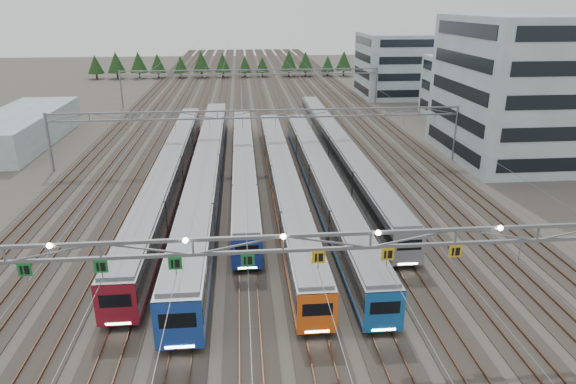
{
  "coord_description": "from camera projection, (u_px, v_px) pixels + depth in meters",
  "views": [
    {
      "loc": [
        -2.35,
        -28.96,
        21.5
      ],
      "look_at": [
        2.1,
        19.5,
        3.5
      ],
      "focal_mm": 32.0,
      "sensor_mm": 36.0,
      "label": 1
    }
  ],
  "objects": [
    {
      "name": "train_f",
      "position": [
        339.0,
        148.0,
        72.85
      ],
      "size": [
        2.86,
        64.41,
        3.73
      ],
      "color": "black",
      "rests_on": "ground"
    },
    {
      "name": "track_bed",
      "position": [
        250.0,
        88.0,
        127.59
      ],
      "size": [
        54.0,
        260.0,
        5.42
      ],
      "color": "#2D2823",
      "rests_on": "ground"
    },
    {
      "name": "ground",
      "position": [
        283.0,
        341.0,
        34.71
      ],
      "size": [
        400.0,
        400.0,
        0.0
      ],
      "primitive_type": "plane",
      "color": "#47423A",
      "rests_on": "ground"
    },
    {
      "name": "train_b",
      "position": [
        207.0,
        169.0,
        63.01
      ],
      "size": [
        3.18,
        66.03,
        4.15
      ],
      "color": "black",
      "rests_on": "ground"
    },
    {
      "name": "depot_bldg_north",
      "position": [
        407.0,
        65.0,
        123.69
      ],
      "size": [
        22.0,
        18.0,
        14.73
      ],
      "primitive_type": "cube",
      "color": "#8EA2AA",
      "rests_on": "ground"
    },
    {
      "name": "train_e",
      "position": [
        321.0,
        178.0,
        60.57
      ],
      "size": [
        2.79,
        56.69,
        3.63
      ],
      "color": "black",
      "rests_on": "ground"
    },
    {
      "name": "depot_bldg_mid",
      "position": [
        469.0,
        89.0,
        99.4
      ],
      "size": [
        14.0,
        16.0,
        11.67
      ],
      "primitive_type": "cube",
      "color": "#8EA2AA",
      "rests_on": "ground"
    },
    {
      "name": "west_shed",
      "position": [
        21.0,
        129.0,
        82.44
      ],
      "size": [
        10.0,
        30.0,
        4.97
      ],
      "primitive_type": "cube",
      "color": "#8EA2AA",
      "rests_on": "ground"
    },
    {
      "name": "train_a",
      "position": [
        171.0,
        170.0,
        62.96
      ],
      "size": [
        2.93,
        60.57,
        3.81
      ],
      "color": "black",
      "rests_on": "ground"
    },
    {
      "name": "train_c",
      "position": [
        244.0,
        163.0,
        66.61
      ],
      "size": [
        2.66,
        52.2,
        3.45
      ],
      "color": "black",
      "rests_on": "ground"
    },
    {
      "name": "gantry_mid",
      "position": [
        259.0,
        121.0,
        69.85
      ],
      "size": [
        56.36,
        0.36,
        8.0
      ],
      "color": "gray",
      "rests_on": "ground"
    },
    {
      "name": "depot_bldg_south",
      "position": [
        520.0,
        89.0,
        72.6
      ],
      "size": [
        18.0,
        22.0,
        19.92
      ],
      "primitive_type": "cube",
      "color": "#8EA2AA",
      "rests_on": "ground"
    },
    {
      "name": "gantry_far",
      "position": [
        251.0,
        76.0,
        111.88
      ],
      "size": [
        56.36,
        0.36,
        8.0
      ],
      "color": "gray",
      "rests_on": "ground"
    },
    {
      "name": "train_d",
      "position": [
        283.0,
        178.0,
        60.4
      ],
      "size": [
        2.78,
        56.73,
        3.62
      ],
      "color": "black",
      "rests_on": "ground"
    },
    {
      "name": "gantry_near",
      "position": [
        283.0,
        247.0,
        32.13
      ],
      "size": [
        56.36,
        0.61,
        8.08
      ],
      "color": "gray",
      "rests_on": "ground"
    },
    {
      "name": "treeline",
      "position": [
        255.0,
        63.0,
        156.26
      ],
      "size": [
        100.1,
        5.6,
        7.02
      ],
      "color": "#332114",
      "rests_on": "ground"
    }
  ]
}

